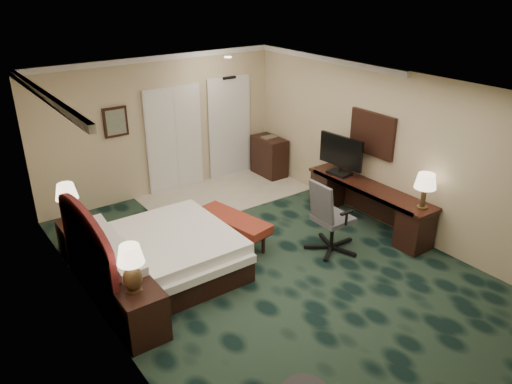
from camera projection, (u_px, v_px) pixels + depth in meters
floor at (279, 273)px, 7.42m from camera, size 5.00×7.50×0.00m
ceiling at (283, 93)px, 6.32m from camera, size 5.00×7.50×0.00m
wall_back at (161, 126)px, 9.65m from camera, size 5.00×0.00×2.70m
wall_left at (105, 243)px, 5.54m from camera, size 0.00×7.50×2.70m
wall_right at (400, 154)px, 8.20m from camera, size 0.00×7.50×2.70m
crown_molding at (283, 96)px, 6.34m from camera, size 5.00×7.50×0.10m
tile_patch at (225, 193)px, 10.05m from camera, size 3.20×1.70×0.01m
headboard at (88, 254)px, 6.58m from camera, size 0.12×2.00×1.40m
entry_door at (229, 128)px, 10.58m from camera, size 1.02×0.06×2.18m
closet_doors at (174, 139)px, 9.88m from camera, size 1.20×0.06×2.10m
wall_art at (116, 122)px, 9.04m from camera, size 0.45×0.06×0.55m
wall_mirror at (372, 134)px, 8.55m from camera, size 0.05×0.95×0.75m
bed at (163, 256)px, 7.24m from camera, size 1.98×1.84×0.63m
nightstand_near at (141, 314)px, 6.02m from camera, size 0.52×0.59×0.65m
nightstand_far at (76, 238)px, 7.80m from camera, size 0.45×0.51×0.56m
lamp_near at (132, 268)px, 5.79m from camera, size 0.40×0.40×0.61m
lamp_far at (68, 203)px, 7.58m from camera, size 0.43×0.43×0.64m
bed_bench at (233, 229)px, 8.18m from camera, size 0.73×1.42×0.46m
desk at (368, 206)px, 8.69m from camera, size 0.54×2.52×0.73m
tv at (341, 155)px, 8.91m from camera, size 0.17×0.93×0.72m
desk_lamp at (424, 191)px, 7.65m from camera, size 0.34×0.34×0.59m
desk_chair at (333, 215)px, 7.80m from camera, size 0.72×0.68×1.21m
minibar at (269, 156)px, 10.81m from camera, size 0.44×0.80×0.84m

